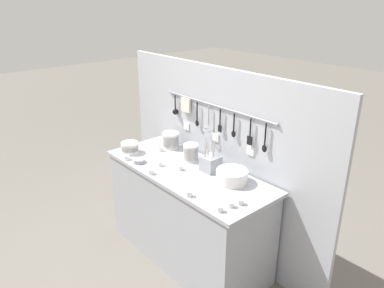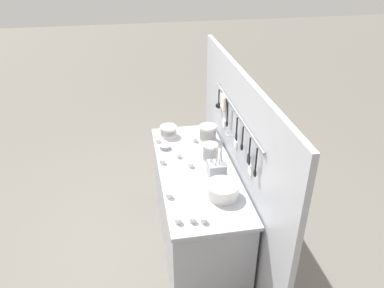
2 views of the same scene
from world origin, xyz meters
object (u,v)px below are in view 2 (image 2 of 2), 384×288
object	(u,v)px
plate_stack	(222,190)
cup_edge_near	(204,220)
cutlery_caddy	(216,169)
bowl_stack_short_front	(208,133)
cup_beside_plates	(178,220)
bowl_stack_nested_right	(168,131)
cup_front_right	(178,155)
cup_back_right	(169,195)
cup_edge_far	(207,132)
steel_mixing_bowl	(165,147)
cup_mid_row	(193,219)
cup_front_left	(162,161)
cup_by_caddy	(191,164)
cup_back_left	(158,140)
cup_centre	(195,139)
bowl_stack_tall_left	(210,152)

from	to	relation	value
plate_stack	cup_edge_near	xyz separation A→B (m)	(0.27, -0.20, -0.03)
cup_edge_near	cutlery_caddy	bearing A→B (deg)	158.10
bowl_stack_short_front	cup_beside_plates	bearing A→B (deg)	-21.85
bowl_stack_nested_right	cup_front_right	distance (m)	0.42
cup_back_right	cup_edge_far	distance (m)	1.07
steel_mixing_bowl	cup_beside_plates	size ratio (longest dim) A/B	2.18
cutlery_caddy	cup_edge_far	world-z (taller)	cutlery_caddy
plate_stack	steel_mixing_bowl	xyz separation A→B (m)	(-0.78, -0.35, -0.03)
cup_edge_far	cup_mid_row	world-z (taller)	same
steel_mixing_bowl	cup_mid_row	distance (m)	1.03
cup_edge_far	cup_edge_near	world-z (taller)	same
plate_stack	cup_beside_plates	world-z (taller)	plate_stack
cup_front_left	cup_back_right	bearing A→B (deg)	0.00
cup_by_caddy	cup_back_left	xyz separation A→B (m)	(-0.47, -0.23, 0.00)
bowl_stack_nested_right	steel_mixing_bowl	bearing A→B (deg)	-13.92
cup_front_left	cutlery_caddy	bearing A→B (deg)	56.43
cup_back_right	cup_centre	bearing A→B (deg)	157.19
cup_back_right	cup_back_left	size ratio (longest dim) A/B	1.00
bowl_stack_tall_left	cup_by_caddy	bearing A→B (deg)	-67.27
bowl_stack_tall_left	cup_back_right	world-z (taller)	bowl_stack_tall_left
cup_mid_row	cup_beside_plates	bearing A→B (deg)	-95.25
steel_mixing_bowl	cup_front_left	world-z (taller)	cup_front_left
cup_beside_plates	bowl_stack_short_front	bearing A→B (deg)	158.15
cup_back_left	cup_edge_far	bearing A→B (deg)	100.82
bowl_stack_nested_right	cutlery_caddy	distance (m)	0.82
cup_front_right	cup_centre	xyz separation A→B (m)	(-0.26, 0.19, 0.00)
bowl_stack_short_front	cup_mid_row	distance (m)	1.17
bowl_stack_nested_right	cup_front_right	world-z (taller)	bowl_stack_nested_right
cup_front_left	cup_beside_plates	world-z (taller)	same
cup_mid_row	cutlery_caddy	bearing A→B (deg)	150.48
bowl_stack_short_front	cup_by_caddy	xyz separation A→B (m)	(0.44, -0.24, -0.05)
cup_mid_row	cup_centre	bearing A→B (deg)	168.93
bowl_stack_nested_right	bowl_stack_short_front	bearing A→B (deg)	67.08
cutlery_caddy	cup_centre	world-z (taller)	cutlery_caddy
cup_beside_plates	cup_centre	world-z (taller)	same
cutlery_caddy	cup_beside_plates	bearing A→B (deg)	-37.84
bowl_stack_nested_right	cup_mid_row	bearing A→B (deg)	0.64
cup_by_caddy	cup_edge_far	size ratio (longest dim) A/B	1.00
cup_back_right	cup_mid_row	distance (m)	0.32
cup_centre	cup_edge_far	world-z (taller)	same
bowl_stack_short_front	cup_edge_near	xyz separation A→B (m)	(1.14, -0.27, -0.05)
plate_stack	cup_mid_row	size ratio (longest dim) A/B	5.31
cup_front_right	cup_back_left	bearing A→B (deg)	-153.28
cup_by_caddy	cutlery_caddy	bearing A→B (deg)	45.41
bowl_stack_nested_right	cup_centre	world-z (taller)	bowl_stack_nested_right
bowl_stack_short_front	plate_stack	size ratio (longest dim) A/B	0.64
cup_centre	cup_by_caddy	bearing A→B (deg)	-14.73
cup_beside_plates	cup_edge_far	size ratio (longest dim) A/B	1.00
cup_front_right	cup_edge_far	size ratio (longest dim) A/B	1.00
cup_by_caddy	cup_beside_plates	bearing A→B (deg)	-16.85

